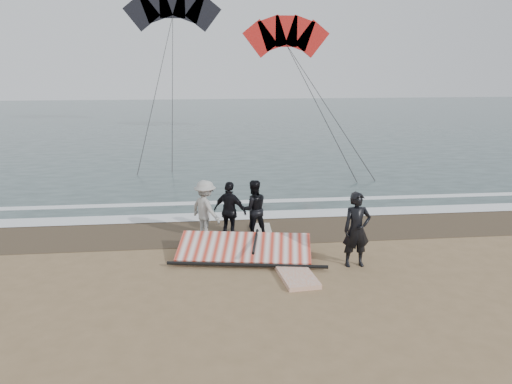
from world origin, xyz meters
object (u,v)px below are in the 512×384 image
Objects in this scene: board_cream at (263,236)px; sail_rig at (241,249)px; board_white at (289,265)px; man_main at (357,230)px.

board_cream is 1.51m from sail_rig.
board_white is at bearing -76.78° from board_cream.
man_main reaches higher than sail_rig.
board_white reaches higher than board_cream.
board_cream is at bearing 94.48° from board_white.
board_white is 1.47m from sail_rig.
board_cream is (-2.11, 2.30, -0.92)m from man_main.
man_main reaches higher than board_cream.
sail_rig is at bearing 158.55° from man_main.
board_cream is 0.56× the size of sail_rig.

